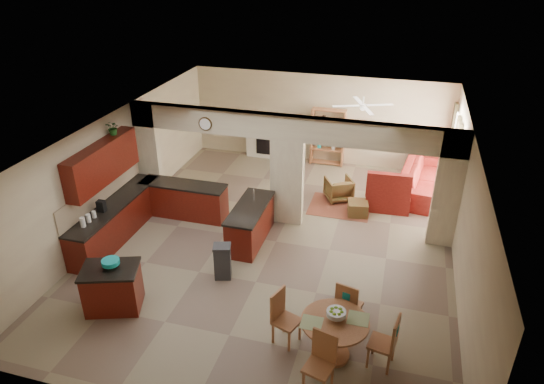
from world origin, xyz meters
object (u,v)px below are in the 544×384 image
(dining_table, at_px, (334,333))
(armchair, at_px, (339,189))
(kitchen_island, at_px, (113,288))
(sofa, at_px, (423,178))

(dining_table, xyz_separation_m, armchair, (-0.79, 5.70, -0.20))
(kitchen_island, bearing_deg, dining_table, -20.40)
(sofa, bearing_deg, kitchen_island, 146.52)
(kitchen_island, distance_m, sofa, 8.79)
(kitchen_island, distance_m, dining_table, 4.27)
(armchair, bearing_deg, sofa, 178.14)
(kitchen_island, xyz_separation_m, armchair, (3.48, 5.60, -0.14))
(dining_table, bearing_deg, sofa, 78.15)
(dining_table, distance_m, armchair, 5.76)
(armchair, bearing_deg, kitchen_island, 29.84)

